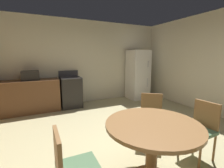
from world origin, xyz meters
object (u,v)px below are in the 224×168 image
oven_range (71,92)px  chair_northeast (151,115)px  refrigerator (138,75)px  dining_table (152,136)px  chair_east (201,126)px  chair_west (71,167)px  microwave (30,75)px

oven_range → chair_northeast: size_ratio=1.26×
refrigerator → oven_range: bearing=178.7°
dining_table → chair_east: (0.96, 0.05, -0.10)m
chair_northeast → chair_east: bearing=65.8°
refrigerator → chair_northeast: (-1.52, -2.62, -0.38)m
oven_range → chair_northeast: (0.90, -2.67, 0.03)m
chair_northeast → chair_west: bearing=-25.7°
microwave → chair_west: size_ratio=0.51×
refrigerator → chair_northeast: size_ratio=2.02×
dining_table → chair_west: bearing=179.8°
chair_west → chair_northeast: 1.73m
oven_range → microwave: bearing=-179.8°
chair_west → chair_east: size_ratio=1.00×
microwave → chair_east: (2.32, -3.37, -0.53)m
microwave → dining_table: 3.70m
chair_west → refrigerator: bearing=47.6°
oven_range → dining_table: 3.44m
oven_range → chair_east: (1.26, -3.37, 0.03)m
microwave → chair_west: microwave is taller
chair_northeast → dining_table: bearing=-0.0°
oven_range → microwave: microwave is taller
chair_east → dining_table: bearing=0.0°
chair_west → microwave: bearing=96.8°
oven_range → chair_east: size_ratio=1.26×
refrigerator → dining_table: (-2.13, -3.37, -0.28)m
refrigerator → microwave: refrigerator is taller
oven_range → chair_east: bearing=-69.5°
oven_range → chair_east: 3.60m
refrigerator → dining_table: 3.99m
microwave → chair_northeast: microwave is taller
refrigerator → microwave: 3.49m
dining_table → refrigerator: bearing=57.7°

